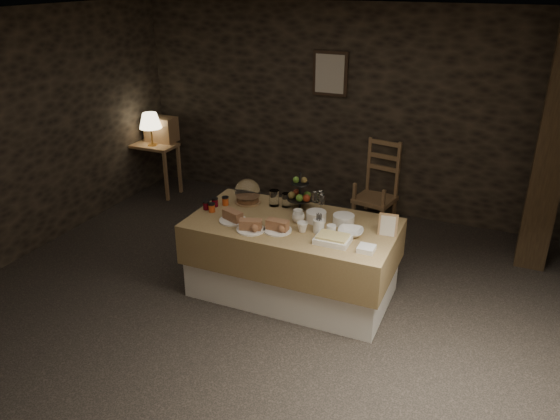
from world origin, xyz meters
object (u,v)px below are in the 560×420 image
at_px(chair, 377,184).
at_px(timber_column, 552,148).
at_px(buffet_table, 292,253).
at_px(table_lamp, 150,121).
at_px(wine_rack, 161,129).
at_px(console_table, 153,153).
at_px(fruit_stand, 300,195).

bearing_deg(chair, timber_column, -5.48).
distance_m(buffet_table, chair, 2.16).
xyz_separation_m(table_lamp, wine_rack, (0.00, 0.23, -0.17)).
bearing_deg(buffet_table, console_table, 149.26).
height_order(chair, timber_column, timber_column).
distance_m(buffet_table, table_lamp, 3.23).
bearing_deg(timber_column, buffet_table, -143.50).
height_order(console_table, fruit_stand, fruit_stand).
relative_size(console_table, chair, 0.94).
relative_size(console_table, wine_rack, 1.73).
relative_size(table_lamp, wine_rack, 1.07).
bearing_deg(chair, wine_rack, -163.07).
xyz_separation_m(console_table, fruit_stand, (2.72, -1.32, 0.31)).
bearing_deg(fruit_stand, wine_rack, 150.77).
distance_m(console_table, wine_rack, 0.35).
xyz_separation_m(chair, fruit_stand, (-0.35, -1.80, 0.47)).
height_order(console_table, table_lamp, table_lamp).
relative_size(console_table, timber_column, 0.28).
bearing_deg(chair, table_lamp, -158.79).
distance_m(wine_rack, chair, 3.07).
distance_m(table_lamp, wine_rack, 0.29).
distance_m(console_table, table_lamp, 0.47).
bearing_deg(wine_rack, console_table, -105.52).
xyz_separation_m(wine_rack, timber_column, (4.88, -0.25, 0.40)).
distance_m(buffet_table, wine_rack, 3.32).
bearing_deg(table_lamp, buffet_table, -30.42).
distance_m(table_lamp, timber_column, 4.88).
bearing_deg(timber_column, fruit_stand, -150.54).
height_order(console_table, timber_column, timber_column).
relative_size(table_lamp, timber_column, 0.17).
xyz_separation_m(wine_rack, fruit_stand, (2.67, -1.50, 0.01)).
xyz_separation_m(console_table, chair, (3.07, 0.49, -0.16)).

